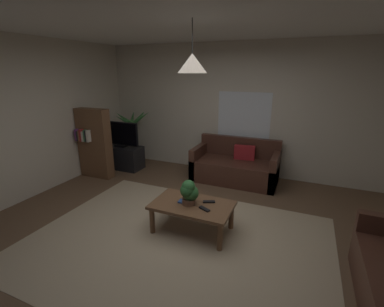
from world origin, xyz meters
TOP-DOWN VIEW (x-y plane):
  - floor at (0.00, 0.00)m, footprint 5.79×5.13m
  - rug at (0.00, -0.20)m, footprint 3.76×2.82m
  - wall_back at (0.00, 2.59)m, footprint 5.91×0.06m
  - wall_left at (-2.92, 0.00)m, footprint 0.06×5.13m
  - ceiling at (0.00, 0.00)m, footprint 5.79×5.13m
  - window_pane at (0.17, 2.56)m, footprint 1.07×0.01m
  - couch_under_window at (0.16, 2.10)m, footprint 1.64×0.81m
  - coffee_table at (0.08, 0.13)m, footprint 1.07×0.64m
  - book_on_table_0 at (-0.05, 0.13)m, footprint 0.14×0.11m
  - remote_on_table_0 at (0.28, 0.04)m, footprint 0.17×0.11m
  - remote_on_table_1 at (0.27, 0.25)m, footprint 0.17×0.11m
  - potted_plant_on_table at (0.04, 0.11)m, footprint 0.23×0.24m
  - tv_stand at (-2.34, 1.81)m, footprint 0.90×0.44m
  - tv at (-2.34, 1.79)m, footprint 0.89×0.16m
  - potted_palm_corner at (-2.36, 2.28)m, footprint 0.93×0.77m
  - bookshelf_corner at (-2.53, 1.19)m, footprint 0.70×0.31m
  - pendant_lamp at (0.08, 0.13)m, footprint 0.34×0.34m

SIDE VIEW (x-z plane):
  - floor at x=0.00m, z-range -0.02..0.00m
  - rug at x=0.00m, z-range 0.00..0.01m
  - tv_stand at x=-2.34m, z-range 0.00..0.50m
  - couch_under_window at x=0.16m, z-range -0.13..0.69m
  - coffee_table at x=0.08m, z-range 0.14..0.54m
  - book_on_table_0 at x=-0.05m, z-range 0.40..0.42m
  - remote_on_table_0 at x=0.28m, z-range 0.40..0.43m
  - remote_on_table_1 at x=0.27m, z-range 0.40..0.43m
  - potted_palm_corner at x=-2.36m, z-range -0.06..1.21m
  - potted_plant_on_table at x=0.04m, z-range 0.41..0.75m
  - bookshelf_corner at x=-2.53m, z-range 0.01..1.41m
  - tv at x=-2.34m, z-range 0.51..1.06m
  - window_pane at x=0.17m, z-range 0.72..1.70m
  - wall_back at x=0.00m, z-range 0.00..2.66m
  - wall_left at x=-2.92m, z-range 0.00..2.66m
  - pendant_lamp at x=0.08m, z-range 1.90..2.48m
  - ceiling at x=0.00m, z-range 2.66..2.68m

